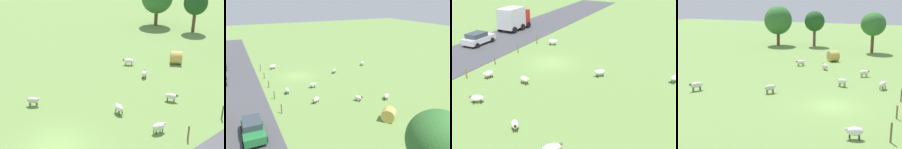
# 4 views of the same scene
# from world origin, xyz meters

# --- Properties ---
(ground_plane) EXTENTS (160.00, 160.00, 0.00)m
(ground_plane) POSITION_xyz_m (0.00, 0.00, 0.00)
(ground_plane) COLOR #6B8E47
(sheep_0) EXTENTS (0.98, 1.03, 0.74)m
(sheep_0) POSITION_xyz_m (-4.25, 12.53, 0.49)
(sheep_0) COLOR silver
(sheep_0) RESTS_ON ground_plane
(sheep_1) EXTENTS (1.15, 0.98, 0.75)m
(sheep_1) POSITION_xyz_m (0.72, 10.79, 0.50)
(sheep_1) COLOR silver
(sheep_1) RESTS_ON ground_plane
(sheep_2) EXTENTS (0.78, 1.14, 0.80)m
(sheep_2) POSITION_xyz_m (3.21, 6.49, 0.52)
(sheep_2) COLOR silver
(sheep_2) RESTS_ON ground_plane
(sheep_3) EXTENTS (1.20, 1.22, 0.74)m
(sheep_3) POSITION_xyz_m (-7.75, 13.59, 0.48)
(sheep_3) COLOR white
(sheep_3) RESTS_ON ground_plane
(sheep_5) EXTENTS (1.07, 0.63, 0.80)m
(sheep_5) POSITION_xyz_m (-0.60, 6.01, 0.54)
(sheep_5) COLOR silver
(sheep_5) RESTS_ON ground_plane
(sheep_7) EXTENTS (1.06, 1.08, 0.80)m
(sheep_7) POSITION_xyz_m (-6.10, 1.30, 0.54)
(sheep_7) COLOR beige
(sheep_7) RESTS_ON ground_plane
(hay_bale_0) EXTENTS (1.91, 1.92, 1.42)m
(hay_bale_0) POSITION_xyz_m (-4.72, 17.99, 0.71)
(hay_bale_0) COLOR tan
(hay_bale_0) RESTS_ON ground_plane
(tree_0) EXTENTS (3.47, 3.47, 6.14)m
(tree_0) POSITION_xyz_m (-11.40, 30.08, 4.33)
(tree_0) COLOR brown
(tree_0) RESTS_ON ground_plane
(fence_post_3) EXTENTS (0.12, 0.12, 1.08)m
(fence_post_3) POSITION_xyz_m (5.09, 7.46, 0.54)
(fence_post_3) COLOR brown
(fence_post_3) RESTS_ON ground_plane
(fence_post_4) EXTENTS (0.12, 0.12, 1.17)m
(fence_post_4) POSITION_xyz_m (5.09, 11.66, 0.59)
(fence_post_4) COLOR brown
(fence_post_4) RESTS_ON ground_plane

